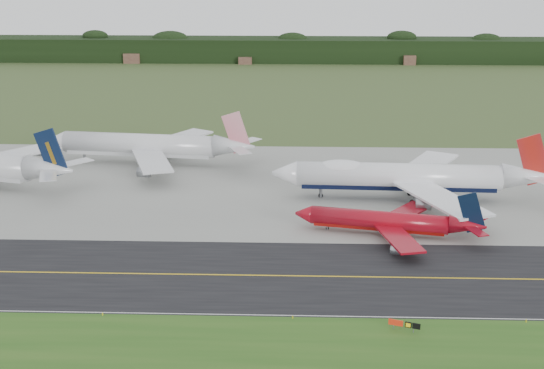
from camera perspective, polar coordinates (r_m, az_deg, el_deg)
The scene contains 14 objects.
ground at distance 140.30m, azimuth 1.63°, elevation -6.23°, with size 600.00×600.00×0.00m, color #3C4D24.
grass_verge at distance 109.05m, azimuth 1.49°, elevation -13.53°, with size 400.00×30.00×0.01m, color #245218.
taxiway at distance 136.63m, azimuth 1.62°, elevation -6.89°, with size 400.00×32.00×0.02m, color black.
apron at distance 188.21m, azimuth 1.74°, elevation -0.06°, with size 400.00×78.00×0.01m, color gray.
taxiway_centreline at distance 136.62m, azimuth 1.62°, elevation -6.88°, with size 400.00×0.40×0.00m, color yellow.
taxiway_edge_line at distance 122.63m, azimuth 1.56°, elevation -9.83°, with size 400.00×0.25×0.00m, color silver.
horizon_treeline at distance 405.68m, azimuth 1.93°, elevation 10.02°, with size 700.00×25.00×12.00m.
jet_ba_747 at distance 178.50m, azimuth 10.23°, elevation 0.58°, with size 65.57×54.33×16.49m.
jet_red_737 at distance 156.39m, azimuth 8.83°, elevation -2.78°, with size 38.74×31.10×10.52m.
jet_star_tail at distance 208.67m, azimuth -9.17°, elevation 2.91°, with size 58.56×48.68×15.44m.
taxiway_sign at distance 119.25m, azimuth 9.92°, elevation -10.32°, with size 4.69×1.83×1.64m.
edge_marker_left at distance 125.48m, azimuth -12.64°, elevation -9.50°, with size 0.16×0.16×0.50m, color yellow.
edge_marker_center at distance 121.63m, azimuth 1.57°, elevation -9.95°, with size 0.16×0.16×0.50m, color yellow.
edge_marker_right at distance 126.89m, azimuth 18.59°, elevation -9.71°, with size 0.16×0.16×0.50m, color yellow.
Camera 1 is at (0.49, -128.81, 55.60)m, focal length 50.00 mm.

